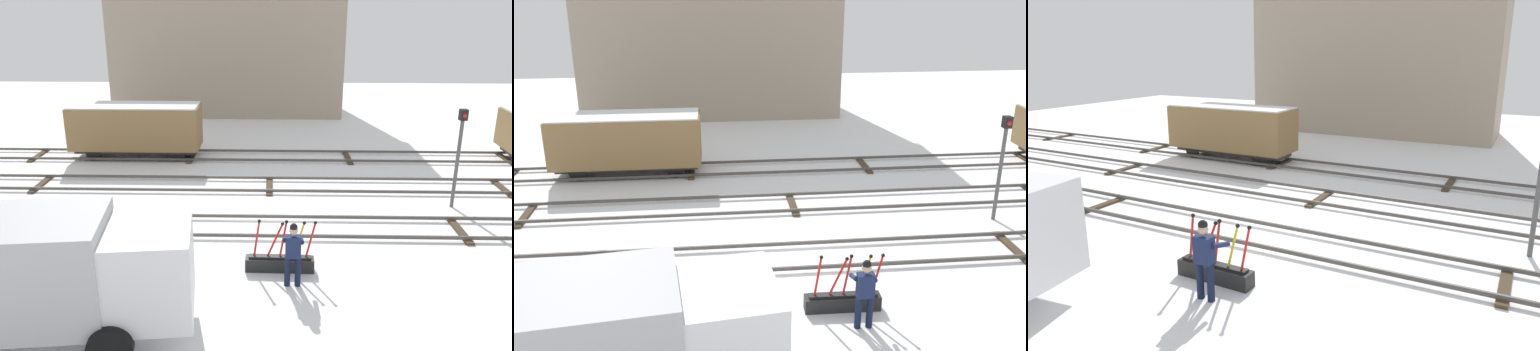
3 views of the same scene
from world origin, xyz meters
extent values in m
plane|color=white|center=(0.00, 0.00, 0.00)|extent=(60.00, 60.00, 0.00)
cube|color=#4C4742|center=(0.00, -0.72, 0.13)|extent=(44.00, 0.07, 0.10)
cube|color=#4C4742|center=(0.00, 0.72, 0.13)|extent=(44.00, 0.07, 0.10)
cube|color=#423323|center=(-5.87, 0.00, 0.04)|extent=(0.24, 1.94, 0.08)
cube|color=#423323|center=(5.87, 0.00, 0.04)|extent=(0.24, 1.94, 0.08)
cube|color=#4C4742|center=(0.00, 3.09, 0.13)|extent=(44.00, 0.07, 0.10)
cube|color=#4C4742|center=(0.00, 4.53, 0.13)|extent=(44.00, 0.07, 0.10)
cube|color=#423323|center=(-8.80, 3.81, 0.04)|extent=(0.24, 1.94, 0.08)
cube|color=#423323|center=(0.00, 3.81, 0.04)|extent=(0.24, 1.94, 0.08)
cube|color=#4C4742|center=(0.00, 6.89, 0.13)|extent=(44.00, 0.07, 0.10)
cube|color=#4C4742|center=(0.00, 8.33, 0.13)|extent=(44.00, 0.07, 0.10)
cube|color=#423323|center=(-17.60, 7.61, 0.04)|extent=(0.24, 1.94, 0.08)
cube|color=#423323|center=(-10.56, 7.61, 0.04)|extent=(0.24, 1.94, 0.08)
cube|color=#423323|center=(-3.52, 7.61, 0.04)|extent=(0.24, 1.94, 0.08)
cube|color=#423323|center=(3.52, 7.61, 0.04)|extent=(0.24, 1.94, 0.08)
cube|color=black|center=(0.28, -2.54, 0.18)|extent=(1.81, 0.40, 0.36)
cube|color=black|center=(0.28, -2.54, 0.39)|extent=(1.62, 0.23, 0.06)
cylinder|color=red|center=(-0.32, -2.53, 0.88)|extent=(0.20, 0.06, 1.05)
sphere|color=black|center=(-0.25, -2.53, 1.40)|extent=(0.09, 0.09, 0.09)
cylinder|color=red|center=(0.14, -2.54, 0.85)|extent=(0.45, 0.07, 0.99)
sphere|color=black|center=(0.34, -2.54, 1.33)|extent=(0.09, 0.09, 0.09)
cylinder|color=red|center=(0.36, -2.54, 0.88)|extent=(0.22, 0.06, 1.05)
sphere|color=black|center=(0.44, -2.54, 1.40)|extent=(0.09, 0.09, 0.09)
cylinder|color=yellow|center=(0.76, -2.55, 0.87)|extent=(0.33, 0.06, 1.03)
sphere|color=black|center=(0.90, -2.55, 1.37)|extent=(0.09, 0.09, 0.09)
cylinder|color=red|center=(1.07, -2.56, 0.87)|extent=(0.28, 0.06, 1.04)
sphere|color=black|center=(1.18, -2.56, 1.39)|extent=(0.09, 0.09, 0.09)
cylinder|color=#111831|center=(0.46, -3.29, 0.40)|extent=(0.15, 0.15, 0.79)
cylinder|color=#111831|center=(0.72, -3.30, 0.40)|extent=(0.15, 0.15, 0.79)
cube|color=#192347|center=(0.59, -3.29, 1.07)|extent=(0.38, 0.25, 0.56)
sphere|color=tan|center=(0.59, -3.29, 1.50)|extent=(0.21, 0.21, 0.21)
sphere|color=black|center=(0.59, -3.29, 1.59)|extent=(0.19, 0.19, 0.19)
cylinder|color=#192347|center=(0.38, -3.04, 1.14)|extent=(0.12, 0.54, 0.29)
cylinder|color=#192347|center=(0.80, -3.04, 1.12)|extent=(0.12, 0.54, 0.24)
cube|color=black|center=(-1.64, -5.13, 1.83)|extent=(0.25, 1.78, 0.76)
cylinder|color=black|center=(-3.29, -4.20, 0.45)|extent=(0.92, 0.36, 0.90)
cylinder|color=#4C4C4C|center=(6.29, 2.01, 1.53)|extent=(0.12, 0.12, 3.05)
cube|color=gray|center=(-2.61, 18.14, 4.41)|extent=(13.79, 5.16, 8.81)
cube|color=#2D2B28|center=(-5.96, 7.61, 0.40)|extent=(5.41, 1.19, 0.20)
cube|color=olive|center=(-5.96, 7.61, 1.42)|extent=(5.70, 1.96, 1.85)
cube|color=white|center=(-5.96, 7.61, 2.38)|extent=(5.59, 1.89, 0.06)
cylinder|color=black|center=(-7.81, 7.07, 0.35)|extent=(0.70, 0.10, 0.70)
cylinder|color=black|center=(-7.82, 8.14, 0.35)|extent=(0.70, 0.10, 0.70)
cylinder|color=black|center=(-4.11, 7.09, 0.35)|extent=(0.70, 0.10, 0.70)
cylinder|color=black|center=(-4.12, 8.15, 0.35)|extent=(0.70, 0.10, 0.70)
camera|label=1|loc=(-0.01, -14.53, 6.75)|focal=35.93mm
camera|label=2|loc=(-2.60, -13.71, 7.50)|focal=39.36mm
camera|label=3|loc=(6.00, -10.30, 4.87)|focal=33.84mm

